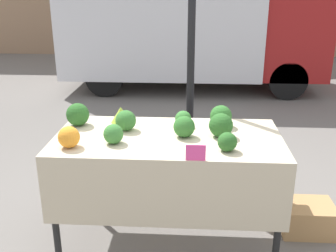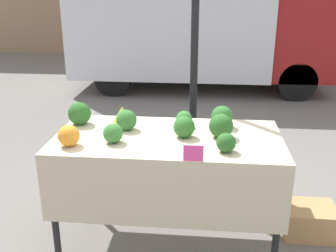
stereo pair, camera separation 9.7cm
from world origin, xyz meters
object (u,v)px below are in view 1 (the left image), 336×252
(price_sign, at_px, (196,153))
(produce_crate, at_px, (307,217))
(parked_truck, at_px, (185,15))
(orange_cauliflower, at_px, (69,137))

(price_sign, height_order, produce_crate, price_sign)
(parked_truck, distance_m, produce_crate, 5.22)
(orange_cauliflower, bearing_deg, produce_crate, 12.22)
(parked_truck, height_order, price_sign, parked_truck)
(price_sign, bearing_deg, orange_cauliflower, 169.37)
(parked_truck, distance_m, orange_cauliflower, 5.39)
(price_sign, xyz_separation_m, produce_crate, (0.95, 0.56, -0.81))
(parked_truck, height_order, produce_crate, parked_truck)
(orange_cauliflower, bearing_deg, price_sign, -10.63)
(orange_cauliflower, height_order, produce_crate, orange_cauliflower)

